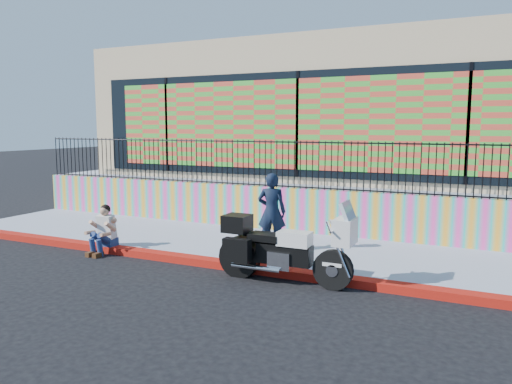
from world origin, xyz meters
The scene contains 10 objects.
ground centered at (0.00, 0.00, 0.00)m, with size 90.00×90.00×0.00m, color black.
red_curb centered at (0.00, 0.00, 0.07)m, with size 16.00×0.30×0.15m, color #A50F0B.
sidewalk centered at (0.00, 1.65, 0.07)m, with size 16.00×3.00×0.15m, color #929BAF.
mural_wall centered at (0.00, 3.25, 0.70)m, with size 16.00×0.20×1.10m, color #FF43A9.
metal_fence centered at (0.00, 3.25, 1.85)m, with size 15.80×0.04×1.20m, color black, non-canonical shape.
elevated_platform centered at (0.00, 8.35, 0.62)m, with size 16.00×10.00×1.25m, color #929BAF.
storefront_building centered at (0.00, 8.13, 3.25)m, with size 14.00×8.06×4.00m.
police_motorcycle centered at (1.42, -0.35, 0.65)m, with size 2.51×0.83×1.56m.
police_officer centered at (0.53, 1.22, 0.99)m, with size 0.61×0.40×1.67m, color black.
seated_man centered at (-2.93, -0.19, 0.45)m, with size 0.54×0.71×1.06m.
Camera 1 is at (4.74, -8.45, 2.81)m, focal length 35.00 mm.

